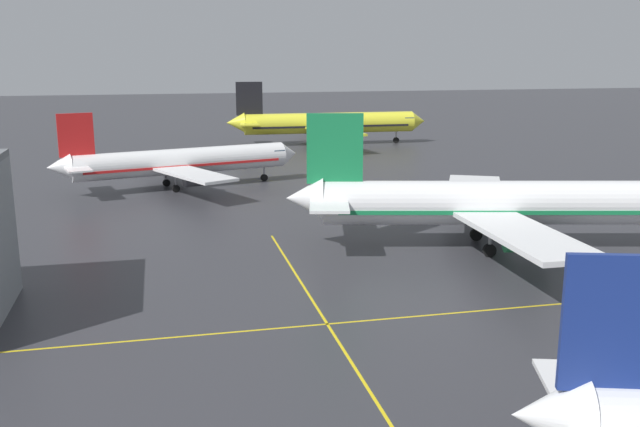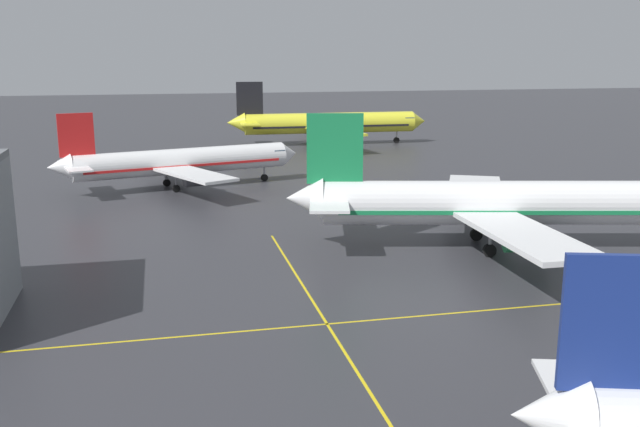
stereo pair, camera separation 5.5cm
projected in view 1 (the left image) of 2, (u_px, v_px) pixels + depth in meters
The scene contains 3 objects.
airliner_second_row at pixel (501, 203), 63.56m from camera, with size 39.26×33.36×12.30m.
airliner_third_row at pixel (180, 162), 91.74m from camera, with size 32.85×27.96×10.33m.
airliner_far_left_stand at pixel (327, 123), 134.46m from camera, with size 38.70×33.46×12.06m.
Camera 1 is at (-10.21, -5.51, 17.63)m, focal length 39.59 mm.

